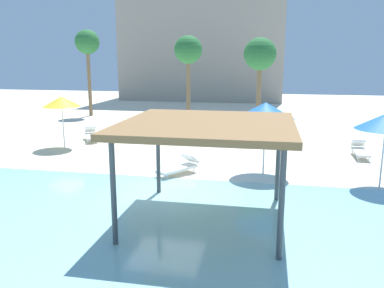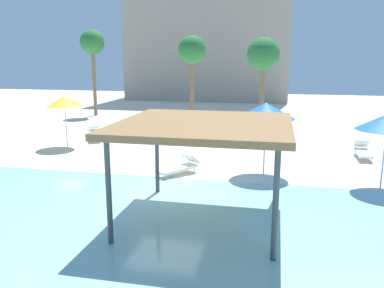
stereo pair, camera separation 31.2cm
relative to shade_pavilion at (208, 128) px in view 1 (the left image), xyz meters
name	(u,v)px [view 1 (the left image)]	position (x,y,z in m)	size (l,w,h in m)	color
ground_plane	(166,192)	(-1.78, 2.19, -2.71)	(80.00, 80.00, 0.00)	beige
lagoon_water	(106,267)	(-1.78, -3.06, -2.69)	(44.00, 13.50, 0.04)	#8CC6CC
shade_pavilion	(208,128)	(0.00, 0.00, 0.00)	(4.67, 4.67, 2.87)	#42474C
beach_umbrella_yellow_0	(61,102)	(-8.77, 7.97, -0.31)	(1.90, 1.90, 2.67)	silver
beach_umbrella_blue_1	(266,110)	(1.51, 4.99, -0.13)	(2.24, 2.24, 2.90)	silver
lounge_chair_0	(91,135)	(-8.18, 9.91, -2.38)	(1.44, 1.95, 0.74)	white
lounge_chair_2	(180,166)	(-1.76, 4.34, -2.38)	(1.57, 1.90, 0.74)	white
lounge_chair_3	(360,150)	(5.94, 8.77, -2.38)	(0.65, 1.91, 0.74)	white
palm_tree_0	(260,56)	(1.01, 13.39, 1.97)	(1.90, 1.90, 5.75)	brown
palm_tree_1	(188,52)	(-3.86, 16.32, 2.27)	(1.90, 1.90, 6.07)	brown
palm_tree_2	(87,44)	(-12.50, 19.17, 2.92)	(1.90, 1.90, 6.76)	brown
hotel_block_0	(206,17)	(-5.80, 35.89, 6.42)	(17.55, 10.53, 18.26)	#9E9384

